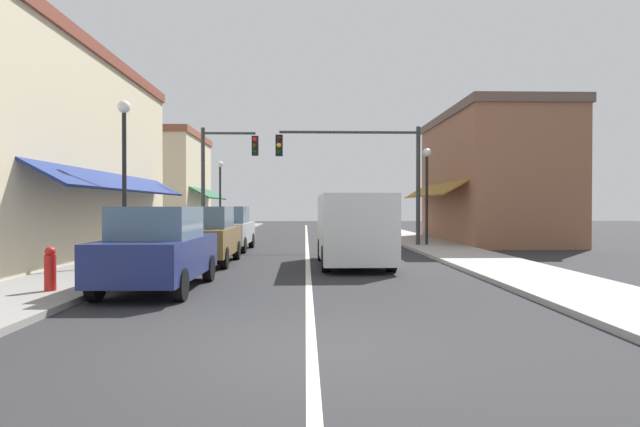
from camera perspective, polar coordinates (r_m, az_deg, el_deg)
ground_plane at (r=24.60m, az=-1.39°, el=-3.37°), size 80.00×80.00×0.00m
sidewalk_left at (r=25.18m, az=-14.02°, el=-3.16°), size 2.60×56.00×0.12m
sidewalk_right at (r=25.22m, az=11.23°, el=-3.15°), size 2.60×56.00×0.12m
lane_center_stripe at (r=24.60m, az=-1.39°, el=-3.37°), size 0.14×52.00×0.01m
storefront_left_block at (r=20.83m, az=-28.35°, el=5.49°), size 6.56×14.20×7.04m
storefront_right_block at (r=28.13m, az=17.66°, el=3.64°), size 6.06×10.20×6.40m
storefront_far_left at (r=35.90m, az=-17.26°, el=3.02°), size 7.27×8.20×6.41m
parked_car_nearest_left at (r=11.86m, az=-16.76°, el=-3.61°), size 1.84×4.13×1.77m
parked_car_second_left at (r=16.92m, az=-12.09°, el=-2.29°), size 1.79×4.10×1.77m
parked_car_third_left at (r=21.92m, az=-9.73°, el=-1.59°), size 1.83×4.13×1.77m
van_in_lane at (r=16.12m, az=3.51°, el=-1.47°), size 2.03×5.19×2.12m
traffic_signal_mast_arm at (r=23.27m, az=4.82°, el=5.39°), size 6.23×0.50×5.21m
traffic_signal_left_corner at (r=25.27m, az=-10.39°, el=4.75°), size 2.66×0.50×5.40m
street_lamp_left_near at (r=16.15m, az=-20.03°, el=5.79°), size 0.36×0.36×4.75m
street_lamp_right_mid at (r=23.74m, az=11.25°, el=3.53°), size 0.36×0.36×4.28m
street_lamp_left_far at (r=31.06m, az=-10.53°, el=2.95°), size 0.36×0.36×4.34m
fire_hydrant at (r=11.85m, az=-26.67°, el=-5.25°), size 0.22×0.22×0.87m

